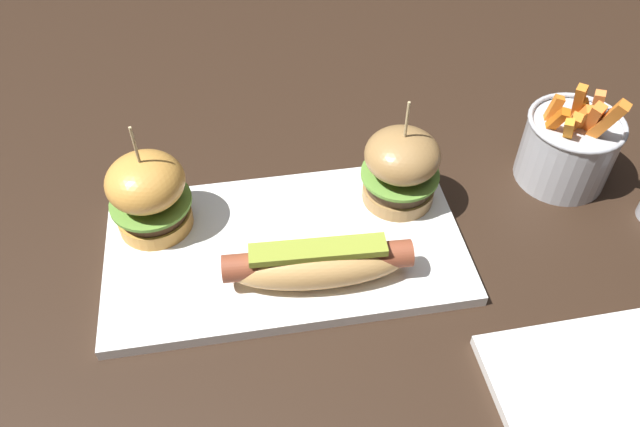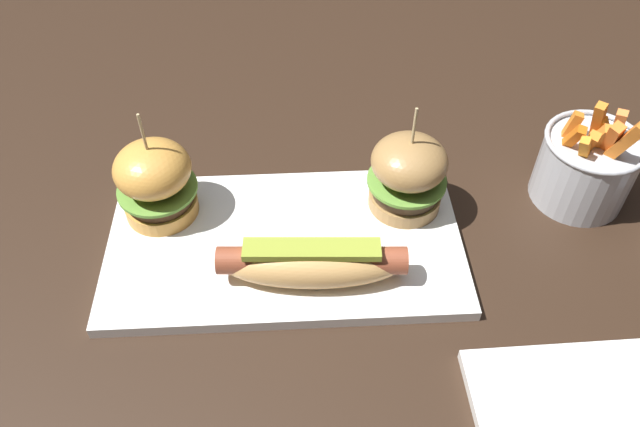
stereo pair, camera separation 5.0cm
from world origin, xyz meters
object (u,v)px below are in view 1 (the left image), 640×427
hot_dog (318,263)px  side_plate (602,409)px  fries_bucket (568,147)px  slider_left (149,194)px  platter_main (285,247)px  slider_right (401,167)px

hot_dog → side_plate: size_ratio=1.07×
hot_dog → fries_bucket: size_ratio=1.37×
slider_left → fries_bucket: 0.49m
platter_main → slider_right: 0.16m
fries_bucket → side_plate: 0.32m
hot_dog → side_plate: 0.29m
platter_main → fries_bucket: fries_bucket is taller
fries_bucket → slider_right: bearing=-175.5°
slider_left → side_plate: slider_left is taller
hot_dog → slider_right: size_ratio=1.42×
slider_right → side_plate: size_ratio=0.75×
side_plate → slider_left: bearing=144.1°
platter_main → slider_right: bearing=19.4°
platter_main → fries_bucket: (0.35, 0.07, 0.04)m
fries_bucket → platter_main: bearing=-169.4°
hot_dog → slider_right: bearing=42.8°
slider_right → fries_bucket: 0.21m
platter_main → fries_bucket: 0.36m
hot_dog → fries_bucket: 0.35m
platter_main → fries_bucket: size_ratio=2.75×
slider_left → side_plate: size_ratio=0.76×
fries_bucket → side_plate: size_ratio=0.78×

